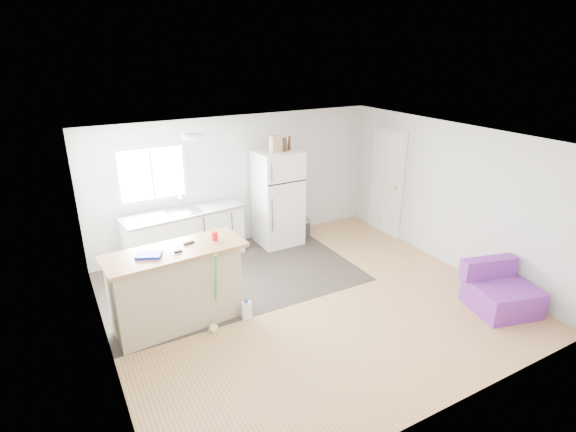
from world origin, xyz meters
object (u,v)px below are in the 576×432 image
object	(u,v)px
mop	(214,315)
bottle_left	(284,144)
cooler	(298,227)
purple_seat	(500,293)
peninsula	(177,287)
cardboard_box	(275,144)
refrigerator	(278,198)
kitchen_cabinets	(185,236)
cleaner_jug	(247,310)
red_cup	(215,236)
bottle_right	(289,143)
blue_tray	(149,255)

from	to	relation	value
mop	bottle_left	size ratio (longest dim) A/B	4.51
cooler	mop	bearing A→B (deg)	-131.36
purple_seat	peninsula	bearing A→B (deg)	170.84
cardboard_box	refrigerator	bearing A→B (deg)	41.07
cooler	bottle_left	world-z (taller)	bottle_left
cardboard_box	bottle_left	size ratio (longest dim) A/B	1.20
refrigerator	purple_seat	world-z (taller)	refrigerator
kitchen_cabinets	cleaner_jug	bearing A→B (deg)	-91.23
cleaner_jug	cardboard_box	world-z (taller)	cardboard_box
kitchen_cabinets	purple_seat	xyz separation A→B (m)	(3.45, -3.67, -0.22)
refrigerator	bottle_left	xyz separation A→B (m)	(0.10, -0.08, 1.01)
cooler	red_cup	distance (m)	3.14
bottle_left	bottle_right	distance (m)	0.14
peninsula	refrigerator	bearing A→B (deg)	31.99
red_cup	refrigerator	bearing A→B (deg)	42.98
purple_seat	bottle_right	xyz separation A→B (m)	(-1.45, 3.60, 1.65)
mop	purple_seat	bearing A→B (deg)	-14.53
red_cup	cardboard_box	xyz separation A→B (m)	(1.78, 1.66, 0.76)
red_cup	cardboard_box	size ratio (longest dim) A/B	0.40
refrigerator	purple_seat	size ratio (longest dim) A/B	1.76
blue_tray	purple_seat	bearing A→B (deg)	-22.16
peninsula	cooler	world-z (taller)	peninsula
mop	bottle_right	world-z (taller)	bottle_right
bottle_right	mop	bearing A→B (deg)	-137.24
cooler	blue_tray	bearing A→B (deg)	-142.02
red_cup	bottle_right	xyz separation A→B (m)	(2.09, 1.73, 0.73)
purple_seat	bottle_left	distance (m)	4.20
peninsula	cooler	bearing A→B (deg)	28.51
cardboard_box	blue_tray	bearing A→B (deg)	-147.03
kitchen_cabinets	peninsula	size ratio (longest dim) A/B	1.15
cooler	red_cup	xyz separation A→B (m)	(-2.35, -1.83, 0.99)
peninsula	mop	size ratio (longest dim) A/B	1.63
purple_seat	cooler	bearing A→B (deg)	122.63
bottle_right	cardboard_box	bearing A→B (deg)	-168.47
peninsula	purple_seat	size ratio (longest dim) A/B	1.83
mop	cardboard_box	xyz separation A→B (m)	(2.00, 2.07, 1.69)
peninsula	mop	bearing A→B (deg)	-49.04
cleaner_jug	bottle_left	size ratio (longest dim) A/B	1.19
refrigerator	red_cup	xyz separation A→B (m)	(-1.86, -1.73, 0.28)
cooler	red_cup	world-z (taller)	red_cup
cooler	cardboard_box	world-z (taller)	cardboard_box
cardboard_box	cooler	bearing A→B (deg)	15.98
mop	cardboard_box	distance (m)	3.33
refrigerator	purple_seat	bearing A→B (deg)	-65.50
cooler	cleaner_jug	size ratio (longest dim) A/B	1.61
refrigerator	bottle_right	size ratio (longest dim) A/B	7.08
peninsula	mop	world-z (taller)	mop
cooler	cleaner_jug	xyz separation A→B (m)	(-2.09, -2.19, -0.04)
cleaner_jug	blue_tray	size ratio (longest dim) A/B	0.99
purple_seat	mop	xyz separation A→B (m)	(-3.75, 1.47, -0.02)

